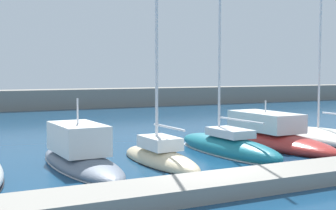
# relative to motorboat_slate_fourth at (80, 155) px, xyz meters

# --- Properties ---
(ground_plane) EXTENTS (120.00, 120.00, 0.00)m
(ground_plane) POSITION_rel_motorboat_slate_fourth_xyz_m (3.56, -4.55, -0.52)
(ground_plane) COLOR navy
(dock_pier) EXTENTS (35.72, 2.19, 0.55)m
(dock_pier) POSITION_rel_motorboat_slate_fourth_xyz_m (3.56, -6.58, -0.25)
(dock_pier) COLOR gray
(dock_pier) RESTS_ON ground_plane
(breakwater_seawall) EXTENTS (108.00, 3.53, 2.18)m
(breakwater_seawall) POSITION_rel_motorboat_slate_fourth_xyz_m (3.56, 32.78, 0.57)
(breakwater_seawall) COLOR gray
(breakwater_seawall) RESTS_ON ground_plane
(motorboat_slate_fourth) EXTENTS (2.58, 8.47, 3.26)m
(motorboat_slate_fourth) POSITION_rel_motorboat_slate_fourth_xyz_m (0.00, 0.00, 0.00)
(motorboat_slate_fourth) COLOR slate
(motorboat_slate_fourth) RESTS_ON ground_plane
(sailboat_sand_fifth) EXTENTS (1.99, 6.49, 12.08)m
(sailboat_sand_fifth) POSITION_rel_motorboat_slate_fourth_xyz_m (3.46, -0.94, -0.25)
(sailboat_sand_fifth) COLOR beige
(sailboat_sand_fifth) RESTS_ON ground_plane
(sailboat_teal_sixth) EXTENTS (2.24, 8.19, 12.80)m
(sailboat_teal_sixth) POSITION_rel_motorboat_slate_fourth_xyz_m (7.65, -0.19, -0.13)
(sailboat_teal_sixth) COLOR #19707F
(sailboat_teal_sixth) RESTS_ON ground_plane
(motorboat_red_seventh) EXTENTS (2.85, 9.98, 2.88)m
(motorboat_red_seventh) POSITION_rel_motorboat_slate_fourth_xyz_m (11.23, 1.02, 0.00)
(motorboat_red_seventh) COLOR #B72D28
(motorboat_red_seventh) RESTS_ON ground_plane
(sailboat_ivory_eighth) EXTENTS (3.53, 10.14, 17.86)m
(sailboat_ivory_eighth) POSITION_rel_motorboat_slate_fourth_xyz_m (15.36, 0.24, -0.30)
(sailboat_ivory_eighth) COLOR silver
(sailboat_ivory_eighth) RESTS_ON ground_plane
(mooring_buoy_red) EXTENTS (0.52, 0.52, 0.52)m
(mooring_buoy_red) POSITION_rel_motorboat_slate_fourth_xyz_m (4.82, 13.30, -0.52)
(mooring_buoy_red) COLOR red
(mooring_buoy_red) RESTS_ON ground_plane
(mooring_buoy_orange) EXTENTS (0.62, 0.62, 0.62)m
(mooring_buoy_orange) POSITION_rel_motorboat_slate_fourth_xyz_m (2.63, 13.94, -0.52)
(mooring_buoy_orange) COLOR orange
(mooring_buoy_orange) RESTS_ON ground_plane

